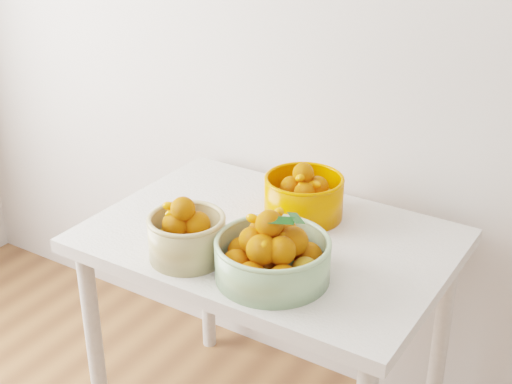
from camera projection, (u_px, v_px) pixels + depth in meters
table at (269, 264)px, 2.04m from camera, size 1.00×0.70×0.75m
bowl_cream at (186, 235)px, 1.86m from camera, size 0.24×0.24×0.18m
bowl_green at (272, 255)px, 1.78m from camera, size 0.39×0.39×0.19m
bowl_orange at (304, 196)px, 2.08m from camera, size 0.30×0.30×0.17m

